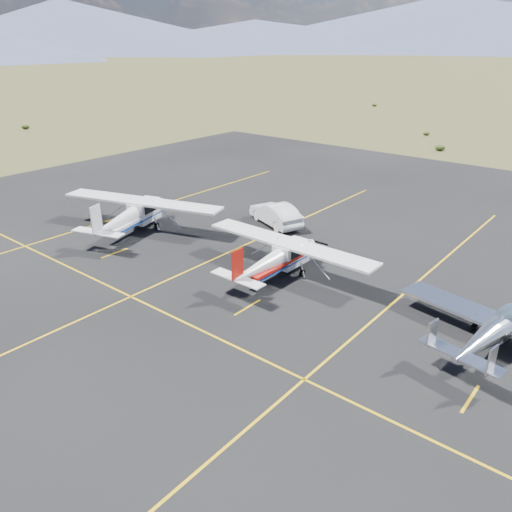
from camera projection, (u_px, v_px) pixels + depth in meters
ground at (414, 334)px, 22.93m from camera, size 1600.00×1600.00×0.00m
apron at (290, 289)px, 26.99m from camera, size 72.00×72.00×0.02m
aircraft_low_wing at (501, 327)px, 21.46m from camera, size 7.35×10.14×2.19m
aircraft_cessna at (278, 257)px, 27.87m from camera, size 6.55×10.91×2.77m
aircraft_plain at (132, 214)px, 34.40m from camera, size 8.24×12.02×3.07m
sedan at (276, 214)px, 36.11m from camera, size 3.42×5.22×1.63m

